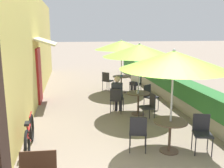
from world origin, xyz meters
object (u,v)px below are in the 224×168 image
object	(u,v)px
seated_patron_mid_left	(117,93)
patio_umbrella_far	(121,45)
cafe_chair_near_left	(202,130)
patio_umbrella_mid	(139,51)
seated_patron_far_right	(135,79)
bicycle_leaning	(30,135)
patio_table_near	(170,130)
coffee_cup_far	(121,76)
patio_umbrella_near	(174,60)
cafe_chair_mid_right	(149,105)
cafe_chair_mid_back	(150,95)
patio_table_mid	(138,99)
patio_table_far	(121,81)
coffee_cup_mid	(137,92)
cafe_chair_far_left	(107,80)
cafe_chair_far_right	(136,83)
cafe_chair_near_right	(138,130)
cafe_chair_mid_left	(117,98)

from	to	relation	value
seated_patron_mid_left	patio_umbrella_far	bearing A→B (deg)	100.50
cafe_chair_near_left	patio_umbrella_mid	xyz separation A→B (m)	(-0.72, 2.80, 1.61)
seated_patron_far_right	bicycle_leaning	distance (m)	5.95
patio_table_near	coffee_cup_far	xyz separation A→B (m)	(0.04, 5.64, 0.25)
patio_umbrella_near	cafe_chair_mid_right	size ratio (longest dim) A/B	2.72
cafe_chair_mid_right	coffee_cup_far	world-z (taller)	cafe_chair_mid_right
patio_umbrella_mid	cafe_chair_mid_back	world-z (taller)	patio_umbrella_mid
bicycle_leaning	cafe_chair_mid_back	bearing A→B (deg)	31.30
bicycle_leaning	patio_table_mid	bearing A→B (deg)	30.00
cafe_chair_mid_back	coffee_cup_far	distance (m)	2.55
patio_table_mid	patio_table_far	xyz separation A→B (m)	(0.06, 3.07, 0.00)
coffee_cup_mid	patio_table_near	bearing A→B (deg)	-88.48
coffee_cup_mid	cafe_chair_far_left	size ratio (longest dim) A/B	0.10
bicycle_leaning	cafe_chair_near_left	bearing A→B (deg)	-13.65
cafe_chair_far_right	seated_patron_far_right	size ratio (longest dim) A/B	0.70
seated_patron_far_right	cafe_chair_far_left	bearing A→B (deg)	1.62
patio_table_mid	seated_patron_mid_left	bearing A→B (deg)	152.18
bicycle_leaning	coffee_cup_far	bearing A→B (deg)	54.40
patio_umbrella_mid	cafe_chair_mid_back	bearing A→B (deg)	40.98
cafe_chair_near_right	coffee_cup_mid	size ratio (longest dim) A/B	9.67
patio_umbrella_mid	cafe_chair_mid_left	xyz separation A→B (m)	(-0.69, 0.24, -1.61)
cafe_chair_far_left	patio_table_mid	bearing A→B (deg)	-38.27
patio_table_mid	cafe_chair_near_right	bearing A→B (deg)	-105.77
seated_patron_mid_left	patio_umbrella_far	distance (m)	3.16
cafe_chair_far_right	seated_patron_far_right	distance (m)	0.20
patio_table_far	patio_umbrella_far	size ratio (longest dim) A/B	0.33
patio_umbrella_mid	coffee_cup_mid	distance (m)	1.35
patio_table_far	seated_patron_far_right	bearing A→B (deg)	-46.15
coffee_cup_mid	cafe_chair_mid_back	bearing A→B (deg)	43.80
patio_table_near	cafe_chair_mid_left	xyz separation A→B (m)	(-0.69, 2.92, -0.02)
cafe_chair_near_left	cafe_chair_far_left	world-z (taller)	same
patio_umbrella_mid	patio_umbrella_far	distance (m)	3.07
patio_umbrella_near	patio_table_mid	bearing A→B (deg)	89.94
cafe_chair_mid_left	patio_umbrella_mid	bearing A→B (deg)	6.01
patio_umbrella_mid	cafe_chair_near_right	bearing A→B (deg)	-105.77
patio_table_near	patio_table_mid	size ratio (longest dim) A/B	1.00
cafe_chair_mid_back	coffee_cup_mid	xyz separation A→B (m)	(-0.62, -0.60, 0.27)
patio_umbrella_mid	coffee_cup_mid	world-z (taller)	patio_umbrella_mid
cafe_chair_near_right	patio_table_far	bearing A→B (deg)	97.57
cafe_chair_mid_back	coffee_cup_far	xyz separation A→B (m)	(-0.52, 2.48, 0.27)
cafe_chair_mid_left	patio_table_far	bearing A→B (deg)	100.10
patio_table_near	patio_umbrella_near	world-z (taller)	patio_umbrella_near
cafe_chair_far_left	cafe_chair_mid_back	bearing A→B (deg)	-27.23
cafe_chair_far_left	bicycle_leaning	bearing A→B (deg)	-72.23
patio_table_mid	patio_umbrella_far	world-z (taller)	patio_umbrella_far
cafe_chair_mid_left	cafe_chair_mid_back	bearing A→B (deg)	36.01
cafe_chair_near_left	bicycle_leaning	distance (m)	3.97
cafe_chair_mid_right	coffee_cup_mid	bearing A→B (deg)	14.36
cafe_chair_mid_right	patio_table_far	distance (m)	3.78
patio_umbrella_near	bicycle_leaning	bearing A→B (deg)	169.03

